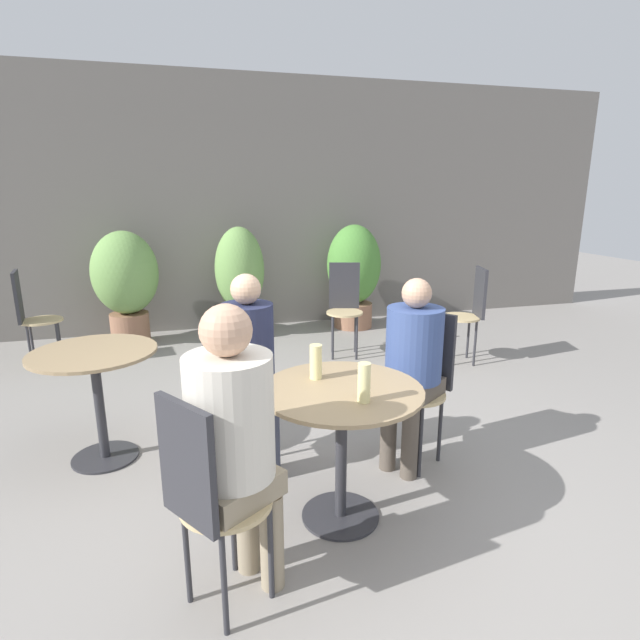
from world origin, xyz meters
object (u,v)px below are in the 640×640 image
at_px(cafe_table_far, 96,378).
at_px(bistro_chair_2, 206,490).
at_px(bistro_chair_1, 235,378).
at_px(beer_glass_1, 364,383).
at_px(potted_plant_1, 240,278).
at_px(bistro_chair_0, 423,374).
at_px(potted_plant_0, 126,280).
at_px(seated_person_0, 412,358).
at_px(seated_person_2, 234,432).
at_px(potted_plant_2, 354,272).
at_px(bistro_chair_4, 344,301).
at_px(seated_person_1, 250,357).
at_px(cafe_table_near, 341,418).
at_px(bistro_chair_5, 29,311).
at_px(bistro_chair_3, 471,307).
at_px(beer_glass_0, 316,362).

height_order(cafe_table_far, bistro_chair_2, bistro_chair_2).
xyz_separation_m(bistro_chair_1, beer_glass_1, (0.51, -0.86, 0.25)).
bearing_deg(potted_plant_1, bistro_chair_1, -97.06).
xyz_separation_m(bistro_chair_0, potted_plant_0, (-2.03, 3.09, 0.16)).
bearing_deg(bistro_chair_1, beer_glass_1, -93.18).
bearing_deg(bistro_chair_2, bistro_chair_1, -45.00).
xyz_separation_m(bistro_chair_2, seated_person_0, (1.25, 0.84, 0.14)).
bearing_deg(cafe_table_far, seated_person_2, -61.82).
relative_size(seated_person_0, potted_plant_2, 0.93).
bearing_deg(potted_plant_0, bistro_chair_4, -22.79).
bearing_deg(bistro_chair_0, bistro_chair_2, -90.00).
distance_m(bistro_chair_1, seated_person_1, 0.22).
bearing_deg(beer_glass_1, seated_person_1, 120.08).
height_order(cafe_table_far, beer_glass_1, beer_glass_1).
distance_m(bistro_chair_4, seated_person_2, 3.32).
distance_m(bistro_chair_4, potted_plant_2, 1.08).
xyz_separation_m(cafe_table_near, bistro_chair_4, (0.86, 2.62, -0.00)).
bearing_deg(bistro_chair_5, bistro_chair_4, -106.44).
bearing_deg(bistro_chair_3, bistro_chair_4, -102.24).
bearing_deg(beer_glass_0, beer_glass_1, -68.05).
relative_size(bistro_chair_3, potted_plant_2, 0.75).
xyz_separation_m(bistro_chair_2, beer_glass_1, (0.74, 0.28, 0.25)).
height_order(bistro_chair_3, beer_glass_1, bistro_chair_3).
bearing_deg(potted_plant_1, seated_person_2, -96.68).
bearing_deg(beer_glass_1, bistro_chair_3, 48.75).
xyz_separation_m(cafe_table_near, bistro_chair_3, (1.98, 2.02, -0.00)).
bearing_deg(beer_glass_1, beer_glass_0, 111.95).
relative_size(bistro_chair_5, seated_person_0, 0.80).
height_order(bistro_chair_0, seated_person_0, seated_person_0).
bearing_deg(bistro_chair_0, potted_plant_0, 179.54).
height_order(bistro_chair_0, bistro_chair_2, same).
bearing_deg(potted_plant_0, bistro_chair_3, -24.63).
distance_m(bistro_chair_1, beer_glass_1, 1.04).
height_order(seated_person_2, potted_plant_1, potted_plant_1).
xyz_separation_m(bistro_chair_0, potted_plant_2, (0.62, 3.14, 0.13)).
bearing_deg(potted_plant_0, potted_plant_1, 0.51).
bearing_deg(bistro_chair_3, beer_glass_0, -32.24).
xyz_separation_m(bistro_chair_0, potted_plant_1, (-0.79, 3.10, 0.12)).
distance_m(seated_person_0, potted_plant_0, 3.70).
xyz_separation_m(cafe_table_near, potted_plant_2, (1.30, 3.60, 0.13)).
height_order(bistro_chair_0, potted_plant_1, potted_plant_1).
height_order(bistro_chair_3, potted_plant_2, potted_plant_2).
bearing_deg(beer_glass_1, cafe_table_far, 139.38).
xyz_separation_m(bistro_chair_5, potted_plant_1, (2.06, 0.58, 0.12)).
relative_size(cafe_table_far, potted_plant_0, 0.60).
bearing_deg(seated_person_1, beer_glass_0, -87.63).
relative_size(bistro_chair_4, bistro_chair_5, 1.00).
bearing_deg(bistro_chair_0, beer_glass_0, -102.97).
xyz_separation_m(bistro_chair_5, beer_glass_0, (2.08, -2.81, 0.25)).
bearing_deg(cafe_table_far, bistro_chair_3, 17.84).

